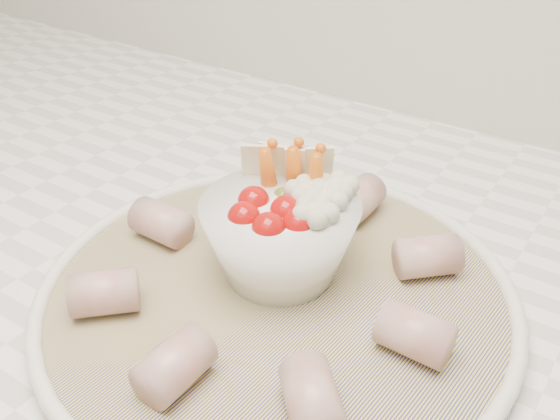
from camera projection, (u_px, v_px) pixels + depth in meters
The scene contains 3 objects.
serving_platter at pixel (277, 294), 0.49m from camera, with size 0.40×0.40×0.02m.
veggie_bowl at pixel (283, 232), 0.48m from camera, with size 0.12×0.12×0.10m.
cured_meat_rolls at pixel (276, 273), 0.48m from camera, with size 0.28×0.29×0.03m.
Camera 1 is at (0.12, 1.05, 1.25)m, focal length 40.00 mm.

